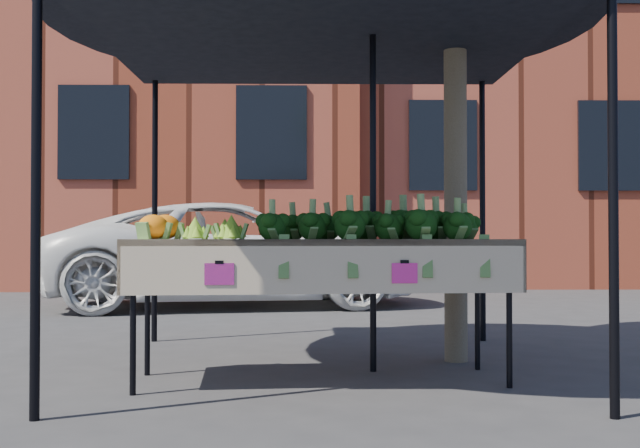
{
  "coord_description": "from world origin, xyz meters",
  "views": [
    {
      "loc": [
        0.15,
        -4.86,
        0.9
      ],
      "look_at": [
        0.22,
        0.16,
        1.0
      ],
      "focal_mm": 42.65,
      "sensor_mm": 36.0,
      "label": 1
    }
  ],
  "objects": [
    {
      "name": "table",
      "position": [
        0.22,
        -0.04,
        0.45
      ],
      "size": [
        2.46,
        1.0,
        0.9
      ],
      "color": "#C5B295",
      "rests_on": "ground"
    },
    {
      "name": "vehicle",
      "position": [
        -0.85,
        5.36,
        2.48
      ],
      "size": [
        1.77,
        2.5,
        4.95
      ],
      "primitive_type": "imported",
      "rotation": [
        0.0,
        0.0,
        1.75
      ],
      "color": "white",
      "rests_on": "ground"
    },
    {
      "name": "ground",
      "position": [
        0.0,
        0.0,
        0.0
      ],
      "size": [
        90.0,
        90.0,
        0.0
      ],
      "primitive_type": "plane",
      "color": "#2D2D30"
    },
    {
      "name": "building_right",
      "position": [
        7.0,
        12.5,
        4.25
      ],
      "size": [
        12.0,
        8.0,
        8.5
      ],
      "primitive_type": "cube",
      "color": "maroon",
      "rests_on": "ground"
    },
    {
      "name": "building_left",
      "position": [
        -5.0,
        12.0,
        4.5
      ],
      "size": [
        12.0,
        8.0,
        9.0
      ],
      "primitive_type": "cube",
      "color": "maroon",
      "rests_on": "ground"
    },
    {
      "name": "cauliflower_pair",
      "position": [
        -0.82,
        0.03,
        0.99
      ],
      "size": [
        0.22,
        0.42,
        0.18
      ],
      "primitive_type": "ellipsoid",
      "color": "orange",
      "rests_on": "table"
    },
    {
      "name": "romanesco_cluster",
      "position": [
        -0.45,
        -0.05,
        1.0
      ],
      "size": [
        0.42,
        0.46,
        0.19
      ],
      "primitive_type": "ellipsoid",
      "color": "#7CA532",
      "rests_on": "table"
    },
    {
      "name": "canopy",
      "position": [
        0.23,
        0.39,
        1.37
      ],
      "size": [
        3.16,
        3.16,
        2.74
      ],
      "primitive_type": null,
      "color": "black",
      "rests_on": "ground"
    },
    {
      "name": "street_tree",
      "position": [
        1.23,
        0.73,
        2.43
      ],
      "size": [
        2.47,
        2.47,
        4.87
      ],
      "primitive_type": null,
      "color": "#1E4C14",
      "rests_on": "ground"
    },
    {
      "name": "broccoli_heap",
      "position": [
        0.54,
        -0.01,
        1.03
      ],
      "size": [
        1.46,
        0.56,
        0.25
      ],
      "primitive_type": "ellipsoid",
      "color": "black",
      "rests_on": "table"
    }
  ]
}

